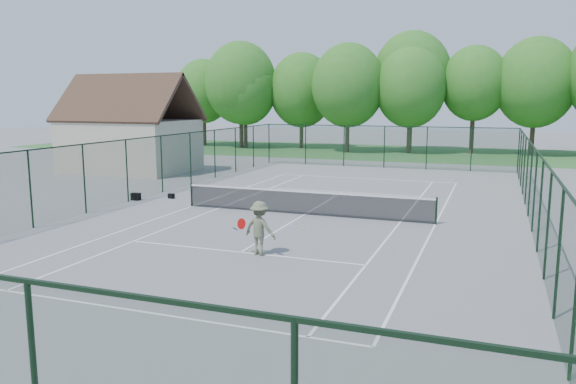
# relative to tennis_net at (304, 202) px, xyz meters

# --- Properties ---
(ground) EXTENTS (140.00, 140.00, 0.00)m
(ground) POSITION_rel_tennis_net_xyz_m (0.00, 0.00, -0.58)
(ground) COLOR gray
(ground) RESTS_ON ground
(grass_far) EXTENTS (80.00, 16.00, 0.01)m
(grass_far) POSITION_rel_tennis_net_xyz_m (0.00, 30.00, -0.57)
(grass_far) COLOR #397234
(grass_far) RESTS_ON ground
(court_lines) EXTENTS (11.05, 23.85, 0.01)m
(court_lines) POSITION_rel_tennis_net_xyz_m (0.00, 0.00, -0.57)
(court_lines) COLOR white
(court_lines) RESTS_ON ground
(tennis_net) EXTENTS (11.08, 0.08, 1.10)m
(tennis_net) POSITION_rel_tennis_net_xyz_m (0.00, 0.00, 0.00)
(tennis_net) COLOR black
(tennis_net) RESTS_ON ground
(fence_enclosure) EXTENTS (18.05, 36.05, 3.02)m
(fence_enclosure) POSITION_rel_tennis_net_xyz_m (0.00, 0.00, 0.98)
(fence_enclosure) COLOR #193E21
(fence_enclosure) RESTS_ON ground
(utility_building) EXTENTS (8.60, 6.27, 6.63)m
(utility_building) POSITION_rel_tennis_net_xyz_m (-16.00, 10.00, 2.54)
(utility_building) COLOR beige
(utility_building) RESTS_ON ground
(tree_line_far) EXTENTS (39.40, 6.40, 9.70)m
(tree_line_far) POSITION_rel_tennis_net_xyz_m (0.00, 30.00, 5.42)
(tree_line_far) COLOR #493126
(tree_line_far) RESTS_ON ground
(sports_bag_a) EXTENTS (0.46, 0.29, 0.36)m
(sports_bag_a) POSITION_rel_tennis_net_xyz_m (-8.90, 0.47, -0.40)
(sports_bag_a) COLOR black
(sports_bag_a) RESTS_ON ground
(sports_bag_b) EXTENTS (0.35, 0.25, 0.24)m
(sports_bag_b) POSITION_rel_tennis_net_xyz_m (-7.53, 1.49, -0.45)
(sports_bag_b) COLOR black
(sports_bag_b) RESTS_ON ground
(tennis_player) EXTENTS (2.21, 0.87, 1.73)m
(tennis_player) POSITION_rel_tennis_net_xyz_m (0.69, -6.42, 0.29)
(tennis_player) COLOR #646B4D
(tennis_player) RESTS_ON ground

